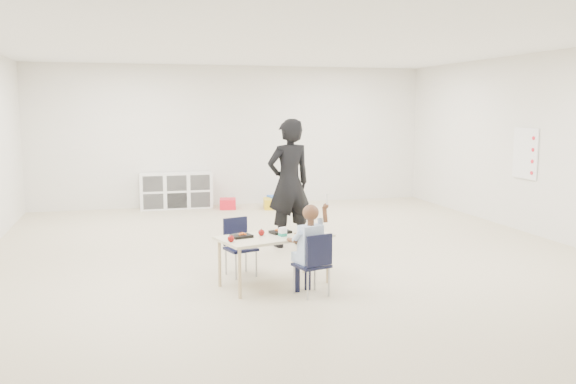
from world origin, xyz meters
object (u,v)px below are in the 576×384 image
object	(u,v)px
table	(274,260)
adult	(289,183)
cubby_shelf	(176,191)
child	(312,246)
chair_near	(312,264)

from	to	relation	value
table	adult	size ratio (longest dim) A/B	0.74
table	adult	distance (m)	2.03
cubby_shelf	adult	size ratio (longest dim) A/B	0.77
table	cubby_shelf	bearing A→B (deg)	80.26
table	adult	world-z (taller)	adult
child	table	bearing A→B (deg)	105.89
table	chair_near	world-z (taller)	chair_near
child	adult	bearing A→B (deg)	64.71
child	adult	world-z (taller)	adult
child	adult	distance (m)	2.34
table	adult	xyz separation A→B (m)	(0.65, 1.82, 0.62)
chair_near	cubby_shelf	size ratio (longest dim) A/B	0.48
table	chair_near	distance (m)	0.55
cubby_shelf	adult	distance (m)	4.01
cubby_shelf	child	bearing A→B (deg)	-81.14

